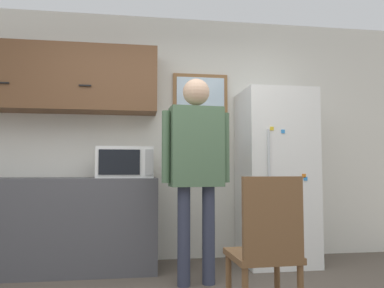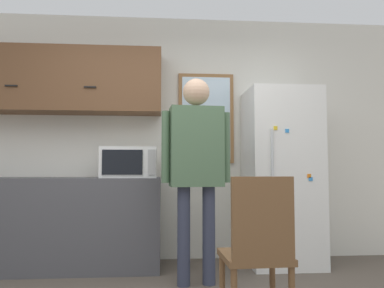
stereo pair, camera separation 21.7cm
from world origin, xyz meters
The scene contains 8 objects.
back_wall centered at (0.00, 2.12, 1.35)m, with size 6.00×0.06×2.70m.
counter centered at (-1.10, 1.76, 0.45)m, with size 2.20×0.65×0.90m.
upper_cabinets centered at (-1.10, 1.91, 1.91)m, with size 2.20×0.38×0.68m.
microwave centered at (-0.31, 1.72, 1.05)m, with size 0.54×0.41×0.30m.
person centered at (0.31, 1.15, 1.09)m, with size 0.60×0.26×1.77m.
refrigerator centered at (1.26, 1.75, 0.91)m, with size 0.72×0.68×1.81m.
chair centered at (0.61, 0.22, 0.51)m, with size 0.42×0.42×0.94m.
window centered at (0.51, 2.07, 1.55)m, with size 0.62×0.05×1.01m.
Camera 2 is at (0.02, -2.08, 0.98)m, focal length 35.00 mm.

